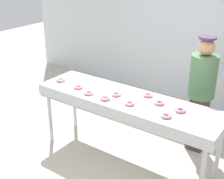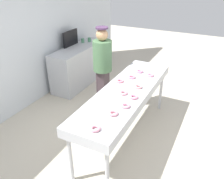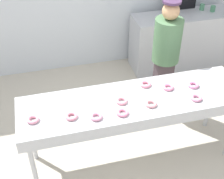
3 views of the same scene
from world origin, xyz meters
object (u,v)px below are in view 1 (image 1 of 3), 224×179
object	(u,v)px
strawberry_donut_1	(181,110)
strawberry_donut_6	(166,116)
strawberry_donut_8	(105,98)
worker_baker	(202,87)
strawberry_donut_4	(61,80)
strawberry_donut_9	(130,103)
strawberry_donut_5	(159,103)
strawberry_donut_2	(116,94)
strawberry_donut_3	(89,93)
strawberry_donut_7	(148,95)
strawberry_donut_0	(78,87)
fryer_conveyor	(127,103)

from	to	relation	value
strawberry_donut_1	strawberry_donut_6	bearing A→B (deg)	-108.65
strawberry_donut_6	strawberry_donut_1	bearing A→B (deg)	71.35
strawberry_donut_8	worker_baker	distance (m)	1.37
strawberry_donut_4	strawberry_donut_9	bearing A→B (deg)	-3.12
strawberry_donut_1	strawberry_donut_5	distance (m)	0.30
strawberry_donut_1	strawberry_donut_9	xyz separation A→B (m)	(-0.60, -0.20, 0.00)
strawberry_donut_6	worker_baker	size ratio (longest dim) A/B	0.08
strawberry_donut_2	strawberry_donut_5	distance (m)	0.60
strawberry_donut_3	strawberry_donut_4	size ratio (longest dim) A/B	1.00
strawberry_donut_4	strawberry_donut_7	world-z (taller)	same
strawberry_donut_3	strawberry_donut_6	size ratio (longest dim) A/B	1.00
strawberry_donut_1	strawberry_donut_8	xyz separation A→B (m)	(-0.94, -0.26, 0.00)
strawberry_donut_6	strawberry_donut_8	distance (m)	0.86
worker_baker	strawberry_donut_0	bearing A→B (deg)	20.78
strawberry_donut_3	strawberry_donut_8	xyz separation A→B (m)	(0.28, -0.01, 0.00)
strawberry_donut_3	strawberry_donut_8	distance (m)	0.28
strawberry_donut_8	strawberry_donut_9	world-z (taller)	same
strawberry_donut_1	strawberry_donut_8	size ratio (longest dim) A/B	1.00
fryer_conveyor	strawberry_donut_8	world-z (taller)	strawberry_donut_8
strawberry_donut_2	strawberry_donut_4	size ratio (longest dim) A/B	1.00
strawberry_donut_6	strawberry_donut_8	xyz separation A→B (m)	(-0.86, -0.03, 0.00)
strawberry_donut_7	strawberry_donut_9	world-z (taller)	same
strawberry_donut_2	strawberry_donut_7	size ratio (longest dim) A/B	1.00
strawberry_donut_2	strawberry_donut_4	xyz separation A→B (m)	(-0.96, -0.06, 0.00)
fryer_conveyor	strawberry_donut_9	bearing A→B (deg)	-46.77
fryer_conveyor	strawberry_donut_5	world-z (taller)	strawberry_donut_5
worker_baker	fryer_conveyor	bearing A→B (deg)	36.43
strawberry_donut_0	worker_baker	world-z (taller)	worker_baker
fryer_conveyor	strawberry_donut_1	xyz separation A→B (m)	(0.74, 0.05, 0.10)
fryer_conveyor	strawberry_donut_0	distance (m)	0.74
strawberry_donut_5	strawberry_donut_6	size ratio (longest dim) A/B	1.00
strawberry_donut_0	strawberry_donut_5	world-z (taller)	same
strawberry_donut_7	strawberry_donut_6	bearing A→B (deg)	-39.83
strawberry_donut_4	strawberry_donut_8	world-z (taller)	same
strawberry_donut_6	strawberry_donut_4	bearing A→B (deg)	176.83
strawberry_donut_5	strawberry_donut_7	size ratio (longest dim) A/B	1.00
strawberry_donut_2	worker_baker	size ratio (longest dim) A/B	0.08
strawberry_donut_4	strawberry_donut_6	distance (m)	1.78
worker_baker	strawberry_donut_6	bearing A→B (deg)	74.87
strawberry_donut_4	strawberry_donut_7	distance (m)	1.35
strawberry_donut_1	strawberry_donut_3	bearing A→B (deg)	-168.44
strawberry_donut_7	strawberry_donut_1	bearing A→B (deg)	-16.21
fryer_conveyor	strawberry_donut_0	bearing A→B (deg)	-169.82
fryer_conveyor	strawberry_donut_2	size ratio (longest dim) A/B	19.81
strawberry_donut_1	strawberry_donut_7	bearing A→B (deg)	163.79
strawberry_donut_4	strawberry_donut_9	distance (m)	1.26
strawberry_donut_9	strawberry_donut_5	bearing A→B (deg)	38.16
strawberry_donut_0	strawberry_donut_5	bearing A→B (deg)	10.41
strawberry_donut_7	strawberry_donut_8	bearing A→B (deg)	-134.20
strawberry_donut_3	strawberry_donut_5	world-z (taller)	same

